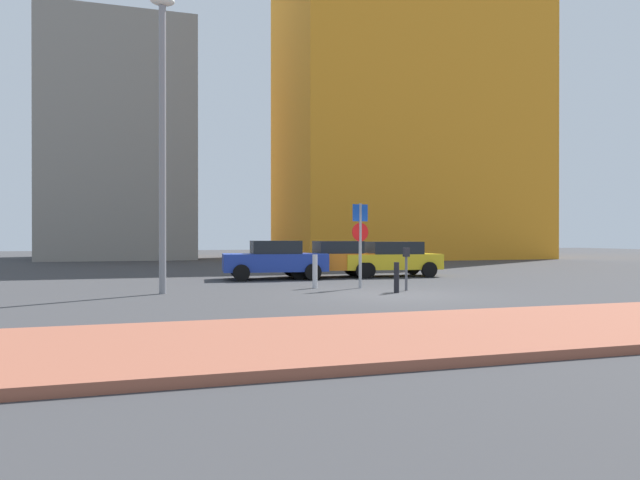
{
  "coord_description": "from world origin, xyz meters",
  "views": [
    {
      "loc": [
        -6.42,
        -14.29,
        1.63
      ],
      "look_at": [
        -1.32,
        3.29,
        1.56
      ],
      "focal_mm": 30.39,
      "sensor_mm": 36.0,
      "label": 1
    }
  ],
  "objects_px": {
    "parked_car_yellow": "(390,258)",
    "traffic_bollard_mid": "(397,278)",
    "parking_sign_post": "(360,235)",
    "parking_meter": "(406,263)",
    "parked_car_blue": "(275,259)",
    "traffic_bollard_near": "(315,271)",
    "parked_car_orange": "(330,259)",
    "street_lamp": "(162,123)"
  },
  "relations": [
    {
      "from": "traffic_bollard_near",
      "to": "street_lamp",
      "type": "bearing_deg",
      "value": -174.37
    },
    {
      "from": "parked_car_orange",
      "to": "traffic_bollard_mid",
      "type": "relative_size",
      "value": 4.63
    },
    {
      "from": "street_lamp",
      "to": "parking_meter",
      "type": "bearing_deg",
      "value": -8.55
    },
    {
      "from": "traffic_bollard_mid",
      "to": "parked_car_blue",
      "type": "bearing_deg",
      "value": 111.02
    },
    {
      "from": "parked_car_orange",
      "to": "traffic_bollard_mid",
      "type": "distance_m",
      "value": 6.6
    },
    {
      "from": "parking_sign_post",
      "to": "traffic_bollard_mid",
      "type": "bearing_deg",
      "value": -74.28
    },
    {
      "from": "parked_car_blue",
      "to": "street_lamp",
      "type": "height_order",
      "value": "street_lamp"
    },
    {
      "from": "traffic_bollard_near",
      "to": "traffic_bollard_mid",
      "type": "bearing_deg",
      "value": -47.72
    },
    {
      "from": "parked_car_yellow",
      "to": "traffic_bollard_mid",
      "type": "height_order",
      "value": "parked_car_yellow"
    },
    {
      "from": "parked_car_yellow",
      "to": "traffic_bollard_near",
      "type": "xyz_separation_m",
      "value": [
        -4.52,
        -4.29,
        -0.23
      ]
    },
    {
      "from": "parked_car_yellow",
      "to": "parking_meter",
      "type": "distance_m",
      "value": 6.19
    },
    {
      "from": "parked_car_blue",
      "to": "parking_sign_post",
      "type": "relative_size",
      "value": 1.5
    },
    {
      "from": "traffic_bollard_near",
      "to": "parked_car_blue",
      "type": "bearing_deg",
      "value": 96.69
    },
    {
      "from": "parked_car_blue",
      "to": "traffic_bollard_near",
      "type": "height_order",
      "value": "parked_car_blue"
    },
    {
      "from": "parked_car_orange",
      "to": "parked_car_yellow",
      "type": "height_order",
      "value": "parked_car_orange"
    },
    {
      "from": "traffic_bollard_near",
      "to": "parked_car_orange",
      "type": "bearing_deg",
      "value": 66.8
    },
    {
      "from": "parked_car_yellow",
      "to": "traffic_bollard_mid",
      "type": "xyz_separation_m",
      "value": [
        -2.6,
        -6.41,
        -0.32
      ]
    },
    {
      "from": "street_lamp",
      "to": "traffic_bollard_near",
      "type": "distance_m",
      "value": 6.52
    },
    {
      "from": "parking_sign_post",
      "to": "parking_meter",
      "type": "relative_size",
      "value": 2.07
    },
    {
      "from": "parked_car_blue",
      "to": "parking_sign_post",
      "type": "bearing_deg",
      "value": -67.01
    },
    {
      "from": "parked_car_blue",
      "to": "parked_car_yellow",
      "type": "distance_m",
      "value": 5.01
    },
    {
      "from": "parked_car_blue",
      "to": "parking_sign_post",
      "type": "xyz_separation_m",
      "value": [
        1.92,
        -4.52,
        0.94
      ]
    },
    {
      "from": "parking_meter",
      "to": "street_lamp",
      "type": "relative_size",
      "value": 0.15
    },
    {
      "from": "parked_car_orange",
      "to": "traffic_bollard_mid",
      "type": "height_order",
      "value": "parked_car_orange"
    },
    {
      "from": "parking_sign_post",
      "to": "traffic_bollard_mid",
      "type": "height_order",
      "value": "parking_sign_post"
    },
    {
      "from": "parked_car_blue",
      "to": "parking_meter",
      "type": "bearing_deg",
      "value": -62.39
    },
    {
      "from": "parked_car_blue",
      "to": "parked_car_orange",
      "type": "xyz_separation_m",
      "value": [
        2.41,
        0.32,
        -0.01
      ]
    },
    {
      "from": "parked_car_orange",
      "to": "parked_car_yellow",
      "type": "xyz_separation_m",
      "value": [
        2.6,
        -0.19,
        0.0
      ]
    },
    {
      "from": "street_lamp",
      "to": "traffic_bollard_near",
      "type": "xyz_separation_m",
      "value": [
        4.74,
        0.47,
        -4.45
      ]
    },
    {
      "from": "parked_car_blue",
      "to": "street_lamp",
      "type": "bearing_deg",
      "value": -132.62
    },
    {
      "from": "parked_car_yellow",
      "to": "traffic_bollard_near",
      "type": "bearing_deg",
      "value": -136.48
    },
    {
      "from": "parked_car_orange",
      "to": "street_lamp",
      "type": "relative_size",
      "value": 0.48
    },
    {
      "from": "parked_car_blue",
      "to": "traffic_bollard_near",
      "type": "relative_size",
      "value": 3.8
    },
    {
      "from": "parked_car_blue",
      "to": "traffic_bollard_near",
      "type": "bearing_deg",
      "value": -83.31
    },
    {
      "from": "parked_car_yellow",
      "to": "parking_sign_post",
      "type": "xyz_separation_m",
      "value": [
        -3.09,
        -4.65,
        0.95
      ]
    },
    {
      "from": "street_lamp",
      "to": "traffic_bollard_mid",
      "type": "bearing_deg",
      "value": -13.88
    },
    {
      "from": "parked_car_yellow",
      "to": "parking_sign_post",
      "type": "bearing_deg",
      "value": -123.61
    },
    {
      "from": "parked_car_blue",
      "to": "parking_meter",
      "type": "height_order",
      "value": "parked_car_blue"
    },
    {
      "from": "street_lamp",
      "to": "traffic_bollard_mid",
      "type": "height_order",
      "value": "street_lamp"
    },
    {
      "from": "parking_meter",
      "to": "traffic_bollard_mid",
      "type": "bearing_deg",
      "value": -135.99
    },
    {
      "from": "parked_car_orange",
      "to": "parked_car_yellow",
      "type": "bearing_deg",
      "value": -4.16
    },
    {
      "from": "parking_meter",
      "to": "street_lamp",
      "type": "xyz_separation_m",
      "value": [
        -7.25,
        1.09,
        4.13
      ]
    }
  ]
}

